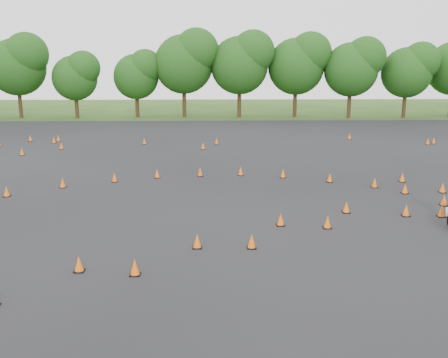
% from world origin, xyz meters
% --- Properties ---
extents(ground, '(140.00, 140.00, 0.00)m').
position_xyz_m(ground, '(0.00, 0.00, 0.00)').
color(ground, '#2D5119').
rests_on(ground, ground).
extents(asphalt_pad, '(62.00, 62.00, 0.00)m').
position_xyz_m(asphalt_pad, '(0.00, 6.00, 0.01)').
color(asphalt_pad, black).
rests_on(asphalt_pad, ground).
extents(treeline, '(86.89, 32.30, 10.98)m').
position_xyz_m(treeline, '(2.18, 35.22, 4.67)').
color(treeline, '#1B4513').
rests_on(treeline, ground).
extents(traffic_cones, '(36.93, 32.97, 0.45)m').
position_xyz_m(traffic_cones, '(-0.05, 5.56, 0.23)').
color(traffic_cones, '#FB610A').
rests_on(traffic_cones, asphalt_pad).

